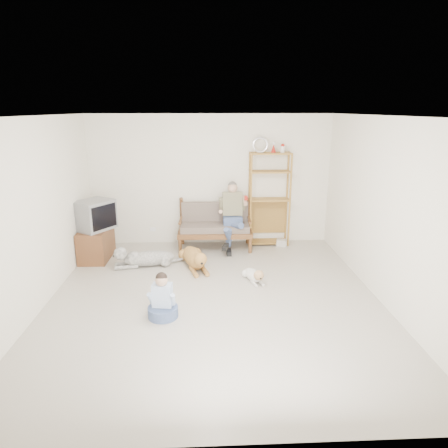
{
  "coord_description": "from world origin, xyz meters",
  "views": [
    {
      "loc": [
        -0.11,
        -5.51,
        2.79
      ],
      "look_at": [
        0.2,
        1.0,
        0.9
      ],
      "focal_mm": 32.0,
      "sensor_mm": 36.0,
      "label": 1
    }
  ],
  "objects_px": {
    "loveseat": "(215,225)",
    "tv_stand": "(96,244)",
    "etagere": "(269,198)",
    "golden_retriever": "(195,258)"
  },
  "relations": [
    {
      "from": "loveseat",
      "to": "tv_stand",
      "type": "distance_m",
      "value": 2.37
    },
    {
      "from": "tv_stand",
      "to": "golden_retriever",
      "type": "bearing_deg",
      "value": -14.04
    },
    {
      "from": "loveseat",
      "to": "etagere",
      "type": "relative_size",
      "value": 0.67
    },
    {
      "from": "tv_stand",
      "to": "golden_retriever",
      "type": "relative_size",
      "value": 0.69
    },
    {
      "from": "loveseat",
      "to": "tv_stand",
      "type": "height_order",
      "value": "loveseat"
    },
    {
      "from": "tv_stand",
      "to": "golden_retriever",
      "type": "distance_m",
      "value": 1.98
    },
    {
      "from": "etagere",
      "to": "golden_retriever",
      "type": "height_order",
      "value": "etagere"
    },
    {
      "from": "tv_stand",
      "to": "loveseat",
      "type": "bearing_deg",
      "value": 14.54
    },
    {
      "from": "loveseat",
      "to": "etagere",
      "type": "height_order",
      "value": "etagere"
    },
    {
      "from": "golden_retriever",
      "to": "tv_stand",
      "type": "bearing_deg",
      "value": 149.63
    }
  ]
}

